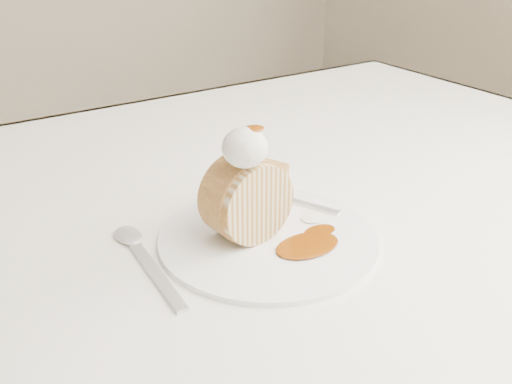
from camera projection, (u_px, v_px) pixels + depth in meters
table at (227, 252)px, 0.79m from camera, size 1.40×0.90×0.75m
plate at (268, 238)px, 0.64m from camera, size 0.32×0.32×0.01m
roulade_slice at (247, 199)px, 0.62m from camera, size 0.10×0.06×0.09m
cake_chunk at (259, 189)px, 0.69m from camera, size 0.07×0.07×0.05m
whipped_cream at (245, 148)px, 0.58m from camera, size 0.05×0.05×0.04m
caramel_drizzle at (253, 124)px, 0.57m from camera, size 0.02×0.02×0.01m
caramel_pool at (307, 245)px, 0.62m from camera, size 0.09×0.07×0.00m
fork at (300, 203)px, 0.71m from camera, size 0.08×0.14×0.00m
spoon at (157, 275)px, 0.58m from camera, size 0.03×0.17×0.00m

